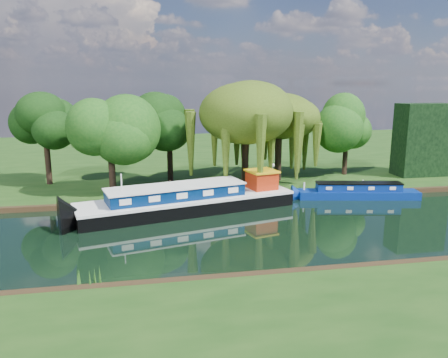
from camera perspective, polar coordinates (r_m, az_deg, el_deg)
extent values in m
plane|color=black|center=(33.68, 10.61, -6.19)|extent=(120.00, 120.00, 0.00)
cube|color=#14360E|center=(65.63, 0.02, 3.28)|extent=(120.00, 52.00, 0.45)
cube|color=black|center=(37.04, -4.72, -3.56)|extent=(18.71, 8.44, 1.22)
cube|color=silver|center=(36.85, -4.74, -2.50)|extent=(18.82, 8.54, 0.22)
cube|color=#031C48|center=(36.38, -6.26, -1.74)|extent=(11.70, 5.62, 0.96)
cube|color=silver|center=(36.25, -6.28, -0.91)|extent=(11.94, 5.87, 0.12)
cube|color=#9C240B|center=(39.54, 4.95, -0.16)|extent=(2.71, 2.71, 1.52)
cube|color=gold|center=(39.37, 4.98, 1.04)|extent=(3.02, 3.02, 0.16)
cylinder|color=silver|center=(35.10, -13.21, -1.29)|extent=(0.10, 0.10, 2.44)
cube|color=navy|center=(43.11, 17.10, -2.00)|extent=(11.36, 3.93, 0.84)
cube|color=navy|center=(42.93, 17.17, -1.00)|extent=(7.97, 2.85, 0.70)
cube|color=black|center=(42.84, 17.20, -0.48)|extent=(8.08, 2.96, 0.09)
cube|color=silver|center=(41.48, 13.56, -1.19)|extent=(0.56, 0.15, 0.30)
cube|color=silver|center=(41.97, 16.17, -1.18)|extent=(0.56, 0.15, 0.30)
cube|color=silver|center=(42.55, 18.71, -1.17)|extent=(0.56, 0.15, 0.30)
cube|color=silver|center=(43.21, 21.18, -1.16)|extent=(0.56, 0.15, 0.30)
imported|color=#9C240B|center=(36.65, -2.26, -4.44)|extent=(2.86, 2.09, 0.58)
cylinder|color=black|center=(44.05, 2.78, 2.98)|extent=(0.77, 0.77, 5.95)
ellipsoid|color=#31450E|center=(43.55, 2.84, 8.57)|extent=(8.30, 8.30, 5.36)
cylinder|color=black|center=(46.92, 7.09, 2.89)|extent=(0.71, 0.71, 4.99)
ellipsoid|color=#31450E|center=(46.46, 7.21, 7.27)|extent=(6.81, 6.81, 4.40)
cylinder|color=black|center=(41.13, -14.50, 2.48)|extent=(0.68, 0.68, 6.72)
ellipsoid|color=#134511|center=(40.77, -14.71, 6.29)|extent=(5.50, 5.50, 5.50)
cylinder|color=black|center=(48.00, -22.09, 3.20)|extent=(0.54, 0.54, 6.50)
ellipsoid|color=black|center=(47.69, -22.35, 6.35)|extent=(5.00, 5.00, 5.00)
cylinder|color=black|center=(46.04, -7.10, 3.66)|extent=(0.58, 0.58, 6.49)
ellipsoid|color=black|center=(45.71, -7.19, 6.95)|extent=(5.19, 5.19, 5.19)
cylinder|color=black|center=(51.24, 15.61, 3.89)|extent=(0.59, 0.59, 5.99)
ellipsoid|color=#134511|center=(50.95, 15.77, 6.62)|extent=(4.79, 4.79, 4.79)
cube|color=black|center=(53.80, 24.60, 4.69)|extent=(6.00, 3.00, 8.00)
cylinder|color=silver|center=(43.02, 6.35, 0.16)|extent=(0.10, 0.10, 2.20)
sphere|color=white|center=(42.77, 6.39, 1.83)|extent=(0.36, 0.36, 0.36)
cylinder|color=silver|center=(39.38, -7.58, -1.92)|extent=(0.16, 0.16, 1.00)
cylinder|color=silver|center=(40.09, 1.02, -1.55)|extent=(0.16, 0.16, 1.00)
cylinder|color=silver|center=(42.01, 10.42, -1.11)|extent=(0.16, 0.16, 1.00)
cylinder|color=silver|center=(44.47, 17.67, -0.75)|extent=(0.16, 0.16, 1.00)
cone|color=#1E4A13|center=(24.53, -17.53, -12.42)|extent=(1.20, 1.20, 1.10)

